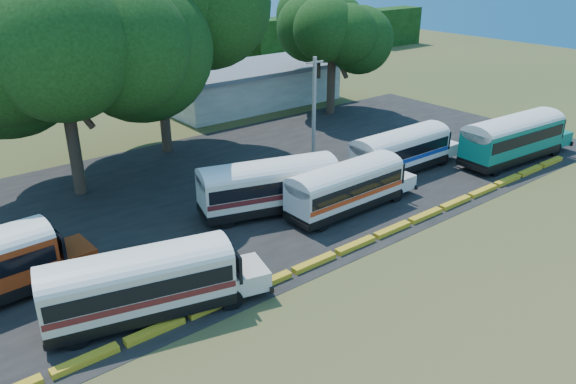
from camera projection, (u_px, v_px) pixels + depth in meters
ground at (304, 284)px, 27.51m from camera, size 160.00×160.00×0.00m
asphalt_strip at (198, 200)px, 36.67m from camera, size 64.00×24.00×0.02m
curb at (292, 272)px, 28.17m from camera, size 53.70×0.45×0.30m
terminal_building at (251, 85)px, 58.50m from camera, size 19.00×9.00×4.00m
treeline_backdrop at (19, 70)px, 60.70m from camera, size 130.00×4.00×6.00m
bus_cream_west at (143, 281)px, 24.34m from camera, size 10.25×4.84×3.27m
bus_cream_east at (272, 183)px, 34.25m from camera, size 10.61×5.39×3.39m
bus_white_red at (348, 185)px, 34.40m from camera, size 9.68×2.55×3.17m
bus_white_blue at (402, 149)px, 40.51m from camera, size 9.85×2.54×3.23m
bus_teal at (515, 136)px, 42.44m from camera, size 11.24×3.45×3.65m
tree_west at (56, 31)px, 33.56m from camera, size 12.38×12.38×15.13m
tree_center at (154, 4)px, 41.04m from camera, size 12.24×12.24×15.90m
tree_east at (333, 27)px, 52.81m from camera, size 8.51×8.51×11.48m
utility_pole at (314, 108)px, 42.15m from camera, size 1.60×0.30×7.90m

